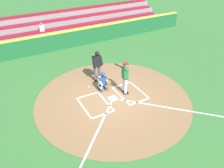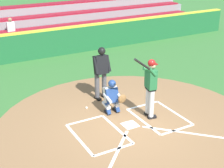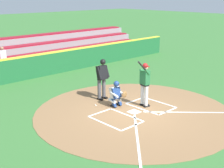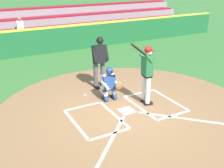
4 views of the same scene
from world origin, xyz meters
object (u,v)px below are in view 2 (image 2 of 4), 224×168
at_px(catcher, 112,96).
at_px(batter, 151,84).
at_px(plate_umpire, 101,70).
at_px(baseball, 86,108).

bearing_deg(catcher, batter, 136.75).
height_order(batter, catcher, batter).
bearing_deg(plate_umpire, batter, 109.65).
xyz_separation_m(batter, catcher, (0.86, -0.81, -0.51)).
height_order(catcher, plate_umpire, plate_umpire).
xyz_separation_m(plate_umpire, baseball, (0.78, 0.45, -1.04)).
xyz_separation_m(batter, plate_umpire, (0.68, -1.89, -0.02)).
bearing_deg(baseball, catcher, 132.97).
distance_m(catcher, baseball, 1.04).
bearing_deg(plate_umpire, catcher, 80.48).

